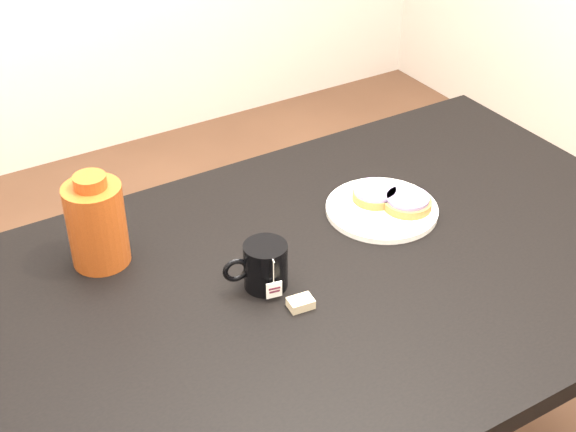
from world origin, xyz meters
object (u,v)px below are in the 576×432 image
(bagel_back, at_px, (375,194))
(teabag_pouch, at_px, (301,303))
(table, at_px, (343,297))
(plate, at_px, (382,209))
(bagel_front, at_px, (407,202))
(mug, at_px, (264,266))
(bagel_package, at_px, (97,223))

(bagel_back, height_order, teabag_pouch, bagel_back)
(table, bearing_deg, plate, 32.66)
(bagel_back, height_order, bagel_front, same)
(plate, bearing_deg, bagel_front, -32.04)
(plate, xyz_separation_m, teabag_pouch, (-0.31, -0.17, 0.00))
(table, relative_size, bagel_back, 10.47)
(table, distance_m, teabag_pouch, 0.18)
(table, height_order, plate, plate)
(plate, height_order, mug, mug)
(plate, bearing_deg, table, -147.34)
(mug, bearing_deg, teabag_pouch, -63.45)
(bagel_back, relative_size, bagel_front, 1.28)
(table, bearing_deg, mug, 171.85)
(plate, height_order, bagel_back, bagel_back)
(plate, xyz_separation_m, bagel_front, (0.04, -0.03, 0.02))
(bagel_package, bearing_deg, mug, -44.91)
(table, height_order, mug, mug)
(plate, xyz_separation_m, mug, (-0.33, -0.08, 0.04))
(bagel_front, xyz_separation_m, teabag_pouch, (-0.35, -0.14, -0.02))
(bagel_back, distance_m, bagel_front, 0.07)
(plate, relative_size, bagel_back, 1.77)
(plate, bearing_deg, bagel_back, 82.28)
(bagel_back, relative_size, teabag_pouch, 2.97)
(plate, height_order, bagel_front, bagel_front)
(bagel_front, xyz_separation_m, bagel_package, (-0.61, 0.17, 0.06))
(table, xyz_separation_m, teabag_pouch, (-0.14, -0.06, 0.09))
(mug, bearing_deg, table, 2.95)
(plate, relative_size, mug, 1.83)
(table, xyz_separation_m, plate, (0.17, 0.11, 0.09))
(bagel_front, height_order, bagel_package, bagel_package)
(bagel_package, bearing_deg, teabag_pouch, -51.22)
(table, height_order, bagel_front, bagel_front)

